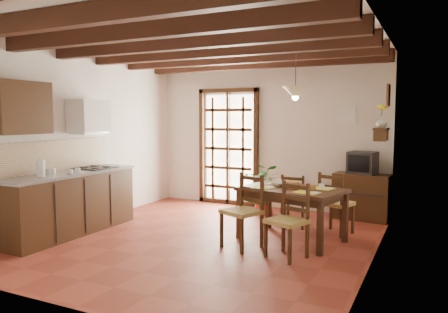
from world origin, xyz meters
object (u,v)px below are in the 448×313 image
Objects in this scene: crt_tv at (363,163)px; potted_plant at (263,182)px; pendant_lamp at (295,92)px; chair_near_right at (287,234)px; chair_near_left at (242,225)px; kitchen_counter at (70,202)px; chair_far_left at (295,210)px; chair_far_right at (335,215)px; sideboard at (362,197)px; dining_table at (292,195)px.

potted_plant is (-1.66, -0.29, -0.39)m from crt_tv.
chair_near_right is at bearing -78.05° from pendant_lamp.
chair_near_left is 0.52× the size of potted_plant.
kitchen_counter is 4.72m from crt_tv.
chair_far_left is 0.91× the size of chair_far_right.
chair_far_left is (-0.36, 1.52, -0.03)m from chair_near_right.
kitchen_counter is 2.31× the size of chair_near_left.
sideboard is at bearing 37.00° from kitchen_counter.
kitchen_counter is 3.27m from chair_near_right.
chair_far_left is (2.88, 1.85, -0.21)m from kitchen_counter.
kitchen_counter is at bearing -133.18° from crt_tv.
dining_table is 1.81× the size of pendant_lamp.
chair_near_right is at bearing -62.26° from potted_plant.
kitchen_counter reaches higher than dining_table.
crt_tv is at bearing 98.61° from chair_near_right.
crt_tv reaches higher than chair_near_right.
chair_near_left is at bearing 10.70° from kitchen_counter.
chair_near_left is 1.07× the size of sideboard.
crt_tv is (0.69, 1.73, 0.32)m from dining_table.
chair_far_left is at bearing -126.47° from sideboard.
crt_tv reaches higher than sideboard.
chair_near_right is 1.01× the size of chair_far_right.
sideboard is at bearing 10.28° from potted_plant.
potted_plant reaches higher than sideboard.
chair_near_left is 2.11m from potted_plant.
chair_near_right is (0.67, -0.15, -0.02)m from chair_near_left.
pendant_lamp is (-0.69, -1.63, 1.11)m from crt_tv.
chair_near_left is 1.97m from pendant_lamp.
dining_table is 1.88m from crt_tv.
pendant_lamp is (-0.18, 0.86, 1.79)m from chair_near_right.
potted_plant is (-1.46, 0.82, 0.28)m from chair_far_right.
crt_tv is (0.00, -0.01, 0.58)m from sideboard.
pendant_lamp reaches higher than chair_far_left.
chair_near_right is at bearing -63.81° from dining_table.
chair_near_left is at bearing -76.63° from potted_plant.
chair_near_right reaches higher than chair_far_right.
pendant_lamp is (0.97, -1.33, 1.51)m from potted_plant.
chair_near_right is 1.56m from chair_far_left.
dining_table is 3.11× the size of crt_tv.
pendant_lamp reaches higher than chair_far_right.
chair_far_left reaches higher than dining_table.
crt_tv is at bearing 80.99° from dining_table.
kitchen_counter is at bearing 43.27° from chair_far_right.
chair_far_right is (0.97, 1.21, -0.02)m from chair_near_left.
sideboard reaches higher than dining_table.
chair_near_right is at bearing 103.54° from chair_far_left.
chair_near_left is 1.05× the size of chair_near_right.
dining_table is at bearing 68.96° from chair_far_right.
dining_table is at bearing -106.53° from sideboard.
chair_far_right is 1.87× the size of crt_tv.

